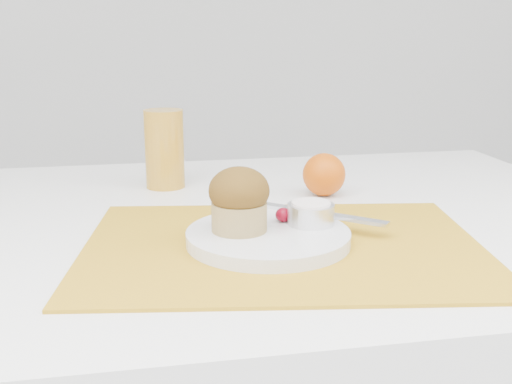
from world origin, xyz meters
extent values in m
cube|color=#C08B1A|center=(0.04, -0.09, 0.75)|extent=(0.54, 0.43, 0.00)
cylinder|color=silver|center=(0.02, -0.08, 0.76)|extent=(0.23, 0.23, 0.02)
cylinder|color=silver|center=(0.08, -0.06, 0.78)|extent=(0.07, 0.07, 0.03)
cylinder|color=white|center=(0.08, -0.06, 0.80)|extent=(0.05, 0.05, 0.01)
ellipsoid|color=#59020F|center=(0.05, -0.05, 0.78)|extent=(0.02, 0.02, 0.02)
ellipsoid|color=#60020A|center=(0.07, -0.06, 0.78)|extent=(0.02, 0.02, 0.02)
cube|color=silver|center=(0.11, -0.03, 0.77)|extent=(0.15, 0.14, 0.00)
sphere|color=#D45607|center=(0.16, 0.14, 0.78)|extent=(0.07, 0.07, 0.07)
cylinder|color=gold|center=(-0.08, 0.25, 0.82)|extent=(0.07, 0.07, 0.13)
cylinder|color=tan|center=(-0.01, -0.07, 0.79)|extent=(0.09, 0.09, 0.04)
ellipsoid|color=#362109|center=(-0.01, -0.07, 0.82)|extent=(0.08, 0.08, 0.06)
camera|label=1|loc=(-0.13, -0.82, 1.02)|focal=45.00mm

